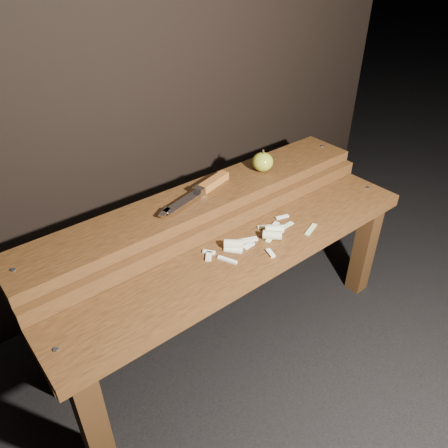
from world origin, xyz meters
TOP-DOWN VIEW (x-y plane):
  - ground at (0.00, 0.00)m, footprint 60.00×60.00m
  - bench_front_tier at (0.00, -0.06)m, footprint 1.20×0.20m
  - bench_rear_tier at (0.00, 0.17)m, footprint 1.20×0.21m
  - apple at (0.25, 0.17)m, footprint 0.07×0.07m
  - knife at (0.03, 0.18)m, footprint 0.30×0.10m
  - apple_scraps at (0.06, -0.03)m, footprint 0.37×0.15m

SIDE VIEW (x-z plane):
  - ground at x=0.00m, z-range 0.00..0.00m
  - bench_front_tier at x=0.00m, z-range 0.14..0.56m
  - bench_rear_tier at x=0.00m, z-range 0.16..0.67m
  - apple_scraps at x=0.06m, z-range 0.42..0.44m
  - knife at x=0.03m, z-range 0.50..0.53m
  - apple at x=0.25m, z-range 0.49..0.57m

